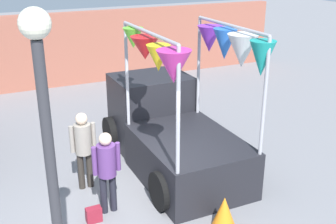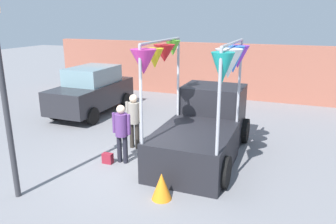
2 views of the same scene
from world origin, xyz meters
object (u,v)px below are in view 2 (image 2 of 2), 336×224
(parked_car, at_px, (92,90))
(folded_kite_bundle_tangerine, at_px, (162,186))
(person_vendor, at_px, (134,116))
(handbag, at_px, (108,158))
(person_customer, at_px, (122,129))
(vendor_truck, at_px, (204,122))
(street_lamp, at_px, (1,76))

(parked_car, bearing_deg, folded_kite_bundle_tangerine, -44.74)
(person_vendor, height_order, handbag, person_vendor)
(person_customer, distance_m, handbag, 0.92)
(vendor_truck, xyz_separation_m, person_vendor, (-2.06, -0.29, 0.03))
(person_vendor, bearing_deg, parked_car, 140.33)
(parked_car, height_order, person_vendor, parked_car)
(vendor_truck, bearing_deg, parked_car, 155.54)
(handbag, bearing_deg, person_vendor, 81.33)
(person_customer, relative_size, handbag, 5.73)
(street_lamp, bearing_deg, parked_car, 109.27)
(vendor_truck, height_order, person_customer, vendor_truck)
(vendor_truck, height_order, folded_kite_bundle_tangerine, vendor_truck)
(parked_car, distance_m, handbag, 5.09)
(handbag, xyz_separation_m, folded_kite_bundle_tangerine, (2.04, -1.13, 0.16))
(person_customer, bearing_deg, vendor_truck, 34.96)
(handbag, height_order, street_lamp, street_lamp)
(parked_car, xyz_separation_m, person_vendor, (3.28, -2.72, 0.05))
(person_vendor, bearing_deg, handbag, -98.67)
(parked_car, bearing_deg, street_lamp, -70.73)
(person_vendor, xyz_separation_m, folded_kite_bundle_tangerine, (1.85, -2.36, -0.69))
(vendor_truck, height_order, street_lamp, street_lamp)
(person_vendor, bearing_deg, folded_kite_bundle_tangerine, -51.94)
(person_customer, distance_m, folded_kite_bundle_tangerine, 2.25)
(person_customer, height_order, street_lamp, street_lamp)
(folded_kite_bundle_tangerine, bearing_deg, parked_car, 135.26)
(person_customer, relative_size, person_vendor, 0.97)
(person_vendor, height_order, street_lamp, street_lamp)
(person_vendor, height_order, folded_kite_bundle_tangerine, person_vendor)
(handbag, bearing_deg, vendor_truck, 34.19)
(person_vendor, xyz_separation_m, street_lamp, (-1.14, -3.41, 1.67))
(person_customer, height_order, person_vendor, person_vendor)
(person_vendor, bearing_deg, vendor_truck, 8.13)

